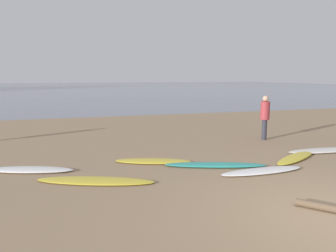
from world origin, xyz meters
The scene contains 10 objects.
ground_plane centered at (0.00, 10.00, -0.10)m, with size 120.00×120.00×0.20m, color #997C5B.
ocean_water centered at (0.00, 64.58, 0.00)m, with size 140.00×100.00×0.01m, color slate.
surfboard_1 centered at (-4.99, 4.36, 0.05)m, with size 2.09×0.53×0.09m, color white.
surfboard_2 centered at (-3.57, 3.08, 0.03)m, with size 2.56×0.59×0.07m, color yellow.
surfboard_3 centered at (-1.98, 4.28, 0.04)m, with size 2.00×0.57×0.07m, color yellow.
surfboard_4 centered at (-0.59, 3.42, 0.04)m, with size 2.55×0.47×0.09m, color teal.
surfboard_5 centered at (0.23, 2.61, 0.04)m, with size 2.15×0.49×0.08m, color white.
surfboard_6 centered at (1.85, 3.45, 0.04)m, with size 2.14×0.46×0.09m, color yellow.
surfboard_7 centered at (3.21, 3.90, 0.04)m, with size 2.35×0.59×0.09m, color silver.
person_0 centered at (2.61, 6.10, 0.93)m, with size 0.32×0.32×1.57m.
Camera 1 is at (-4.13, -3.81, 2.24)m, focal length 34.99 mm.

